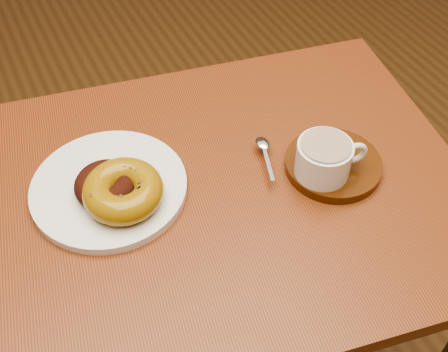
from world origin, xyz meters
name	(u,v)px	position (x,y,z in m)	size (l,w,h in m)	color
ground	(248,243)	(0.00, 0.00, 0.00)	(6.00, 6.00, 0.00)	brown
cafe_table	(214,234)	(-0.27, -0.35, 0.64)	(0.90, 0.74, 0.76)	brown
donut_plate	(109,188)	(-0.42, -0.28, 0.77)	(0.24, 0.24, 0.01)	silver
donut_cinnamon	(106,185)	(-0.42, -0.29, 0.79)	(0.09, 0.09, 0.03)	black
donut_caramel	(123,191)	(-0.41, -0.32, 0.80)	(0.15, 0.15, 0.04)	#8F680F
saucer	(333,164)	(-0.08, -0.39, 0.77)	(0.15, 0.15, 0.02)	#3D1C08
coffee_cup	(325,158)	(-0.11, -0.40, 0.81)	(0.11, 0.09, 0.06)	silver
teaspoon	(264,147)	(-0.17, -0.32, 0.78)	(0.04, 0.10, 0.01)	silver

